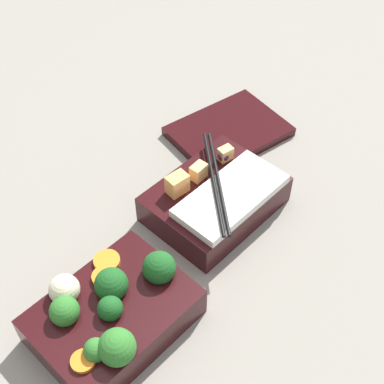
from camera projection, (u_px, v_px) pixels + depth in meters
name	position (u px, v px, depth m)	size (l,w,h in m)	color
ground_plane	(172.00, 262.00, 0.70)	(3.00, 3.00, 0.00)	gray
bento_tray_vegetable	(112.00, 313.00, 0.62)	(0.18, 0.14, 0.08)	black
bento_tray_rice	(216.00, 198.00, 0.74)	(0.18, 0.15, 0.07)	black
bento_lid	(229.00, 131.00, 0.87)	(0.18, 0.13, 0.01)	black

